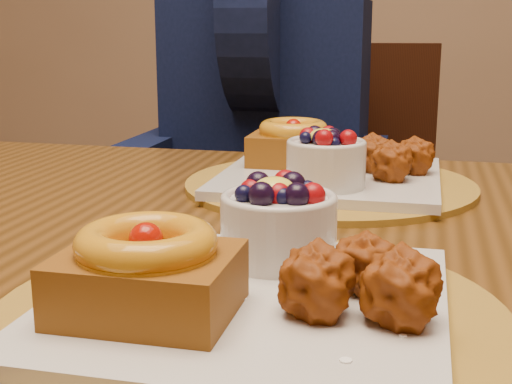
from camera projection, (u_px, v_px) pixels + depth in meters
dining_table at (300, 305)px, 0.75m from camera, size 1.60×0.90×0.76m
place_setting_near at (246, 281)px, 0.52m from camera, size 0.38×0.38×0.09m
place_setting_far at (327, 168)px, 0.93m from camera, size 0.38×0.38×0.09m
chair_far at (337, 229)px, 1.62m from camera, size 0.49×0.49×0.92m
diner at (267, 93)px, 1.40m from camera, size 0.48×0.47×0.78m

